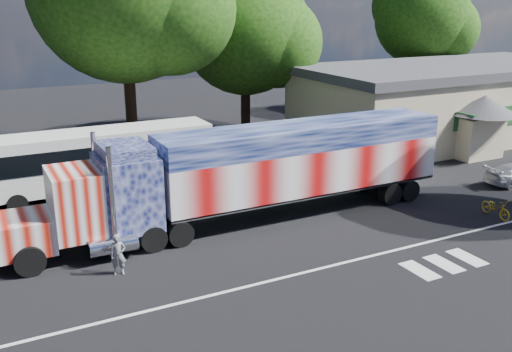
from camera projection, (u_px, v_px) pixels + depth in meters
name	position (u px, v px, depth m)	size (l,w,h in m)	color
ground	(289.00, 238.00, 23.90)	(100.00, 100.00, 0.00)	black
lane_markings	(378.00, 265.00, 21.44)	(30.00, 2.67, 0.01)	silver
semi_truck	(252.00, 172.00, 25.11)	(21.07, 3.33, 4.49)	black
coach_bus	(101.00, 161.00, 28.99)	(11.32, 2.64, 3.29)	silver
hall_building	(452.00, 100.00, 41.04)	(22.40, 12.80, 5.20)	beige
woman	(118.00, 255.00, 20.55)	(0.56, 0.37, 1.53)	slate
bicycle	(496.00, 208.00, 26.10)	(0.60, 1.72, 0.90)	gold
tree_ne_a	(247.00, 30.00, 41.03)	(9.80, 9.33, 12.15)	black
tree_far_ne	(424.00, 18.00, 48.49)	(8.43, 8.03, 12.12)	black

